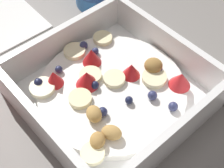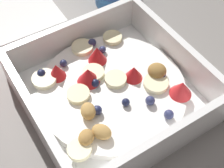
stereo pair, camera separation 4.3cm
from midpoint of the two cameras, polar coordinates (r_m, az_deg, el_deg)
name	(u,v)px [view 1 (the left image)]	position (r m, az deg, el deg)	size (l,w,h in m)	color
ground_plane	(128,97)	(0.45, 0.22, -2.45)	(2.40, 2.40, 0.00)	gray
fruit_bowl	(112,89)	(0.44, -2.88, -1.05)	(0.23, 0.23, 0.06)	white
folded_napkin	(3,23)	(0.59, -20.80, 9.96)	(0.12, 0.12, 0.01)	white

